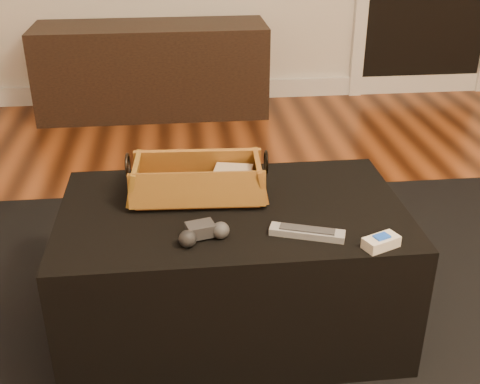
{
  "coord_description": "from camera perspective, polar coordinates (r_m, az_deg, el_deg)",
  "views": [
    {
      "loc": [
        -0.36,
        -1.14,
        1.26
      ],
      "look_at": [
        -0.19,
        0.37,
        0.49
      ],
      "focal_mm": 45.0,
      "sensor_mm": 36.0,
      "label": 1
    }
  ],
  "objects": [
    {
      "name": "area_rug",
      "position": [
        1.95,
        -0.5,
        -13.31
      ],
      "size": [
        2.6,
        2.0,
        0.01
      ],
      "primitive_type": "cube",
      "color": "black",
      "rests_on": "floor"
    },
    {
      "name": "tv_remote",
      "position": [
        1.79,
        -4.66,
        0.11
      ],
      "size": [
        0.22,
        0.06,
        0.02
      ],
      "primitive_type": "cube",
      "rotation": [
        0.0,
        0.0,
        0.05
      ],
      "color": "black",
      "rests_on": "wicker_basket"
    },
    {
      "name": "cream_gadget",
      "position": [
        1.59,
        13.24,
        -4.64
      ],
      "size": [
        0.11,
        0.08,
        0.03
      ],
      "color": "beige",
      "rests_on": "ottoman"
    },
    {
      "name": "game_controller",
      "position": [
        1.58,
        -3.55,
        -3.86
      ],
      "size": [
        0.15,
        0.11,
        0.05
      ],
      "color": "#29292B",
      "rests_on": "ottoman"
    },
    {
      "name": "baseboard",
      "position": [
        4.07,
        -0.95,
        9.69
      ],
      "size": [
        5.0,
        0.04,
        0.12
      ],
      "primitive_type": "cube",
      "color": "white",
      "rests_on": "floor"
    },
    {
      "name": "cloth_bundle",
      "position": [
        1.82,
        -0.63,
        1.4
      ],
      "size": [
        0.13,
        0.1,
        0.06
      ],
      "primitive_type": "cube",
      "rotation": [
        0.0,
        0.0,
        -0.23
      ],
      "color": "tan",
      "rests_on": "wicker_basket"
    },
    {
      "name": "silver_remote",
      "position": [
        1.61,
        6.38,
        -3.82
      ],
      "size": [
        0.2,
        0.11,
        0.02
      ],
      "color": "#97989E",
      "rests_on": "ottoman"
    },
    {
      "name": "ottoman",
      "position": [
        1.85,
        -0.69,
        -7.21
      ],
      "size": [
        1.0,
        0.6,
        0.42
      ],
      "primitive_type": "cube",
      "color": "black",
      "rests_on": "area_rug"
    },
    {
      "name": "wicker_basket",
      "position": [
        1.79,
        -4.02,
        0.99
      ],
      "size": [
        0.42,
        0.24,
        0.14
      ],
      "color": "#A65925",
      "rests_on": "ottoman"
    },
    {
      "name": "media_cabinet",
      "position": [
        3.78,
        -8.28,
        11.41
      ],
      "size": [
        1.38,
        0.45,
        0.54
      ],
      "primitive_type": "cube",
      "color": "black",
      "rests_on": "floor"
    }
  ]
}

